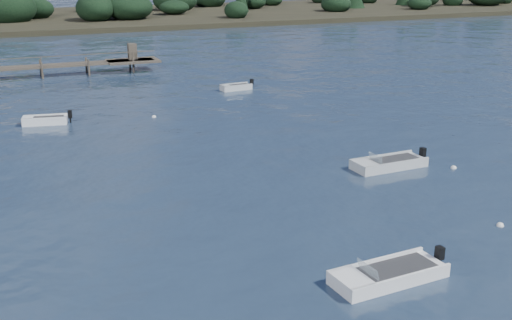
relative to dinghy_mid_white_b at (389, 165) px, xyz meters
name	(u,v)px	position (x,y,z in m)	size (l,w,h in m)	color
ground	(76,56)	(-10.68, 47.11, -0.15)	(400.00, 400.00, 0.00)	#172437
dinghy_mid_white_b	(389,165)	(0.00, 0.00, 0.00)	(4.52, 1.78, 1.11)	#AEB3B5
tender_far_white	(45,122)	(-16.55, 16.80, 0.01)	(3.35, 1.66, 1.12)	silver
tender_far_grey_b	(236,88)	(-0.45, 22.62, 0.00)	(3.00, 1.29, 1.01)	#AEB3B5
dinghy_mid_white_a	(388,277)	(-7.08, -10.76, -0.01)	(4.65, 1.94, 1.08)	silver
buoy_d	(453,168)	(3.21, -1.44, -0.15)	(0.32, 0.32, 0.32)	silver
buoy_e	(154,117)	(-9.22, 15.84, -0.15)	(0.32, 0.32, 0.32)	silver
buoy_extra_b	(500,226)	(0.06, -8.49, -0.15)	(0.32, 0.32, 0.32)	silver
far_headland	(188,6)	(14.32, 87.11, 1.82)	(190.00, 40.00, 5.80)	black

